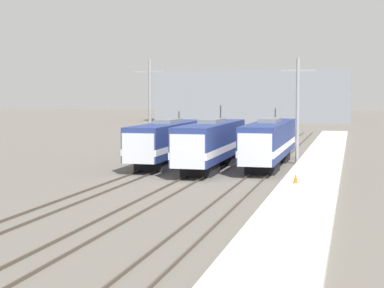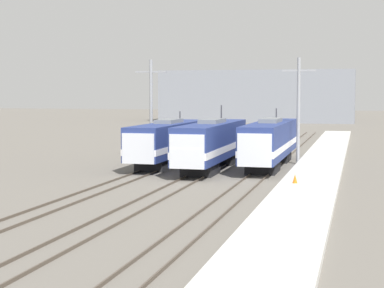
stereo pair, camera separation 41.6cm
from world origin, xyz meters
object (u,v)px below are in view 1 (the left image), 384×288
Objects in this scene: catenary_tower_right at (298,108)px; traffic_cone at (296,179)px; locomotive_center at (211,144)px; locomotive_far_left at (167,142)px; catenary_tower_left at (150,107)px; locomotive_far_right at (269,142)px.

catenary_tower_right is 15.66× the size of traffic_cone.
traffic_cone is (8.02, -9.38, -1.52)m from locomotive_center.
catenary_tower_right is at bearing 17.81° from locomotive_far_left.
locomotive_center is (4.60, -2.35, 0.08)m from locomotive_far_left.
catenary_tower_left is 15.66× the size of traffic_cone.
locomotive_center is 0.94× the size of locomotive_far_right.
traffic_cone is at bearing -42.90° from locomotive_far_left.
catenary_tower_right is (2.20, 3.01, 2.94)m from locomotive_far_right.
locomotive_far_left is 27.40× the size of traffic_cone.
locomotive_center is at bearing 130.53° from traffic_cone.
locomotive_far_right is 12.67m from catenary_tower_left.
locomotive_far_left is 5.16m from locomotive_center.
locomotive_center is 12.43m from traffic_cone.
locomotive_center reaches higher than locomotive_far_left.
catenary_tower_right is at bearing 94.55° from traffic_cone.
locomotive_far_right is at bearing -14.11° from catenary_tower_left.
catenary_tower_left is at bearing 127.00° from locomotive_far_left.
locomotive_center is 1.74× the size of catenary_tower_right.
traffic_cone is at bearing -74.55° from locomotive_far_right.
locomotive_far_right is at bearing 4.07° from locomotive_far_left.
catenary_tower_right is at bearing 41.49° from locomotive_center.
locomotive_center is at bearing -27.06° from locomotive_far_left.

